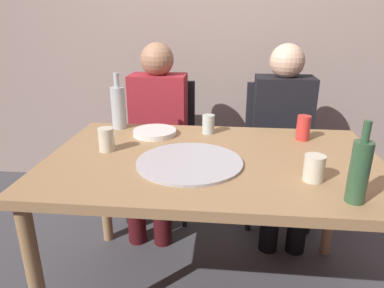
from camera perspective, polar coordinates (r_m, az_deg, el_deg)
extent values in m
cube|color=gray|center=(2.73, 5.06, 19.69)|extent=(6.00, 0.10, 2.60)
cube|color=#99754C|center=(1.53, 3.46, -2.85)|extent=(1.44, 0.90, 0.04)
cylinder|color=#99754C|center=(1.58, -24.09, -19.90)|extent=(0.06, 0.06, 0.70)
cylinder|color=#99754C|center=(2.17, -14.16, -7.08)|extent=(0.06, 0.06, 0.70)
cylinder|color=#99754C|center=(2.13, 21.97, -8.45)|extent=(0.06, 0.06, 0.70)
cylinder|color=#ADADB2|center=(1.45, -0.40, -2.99)|extent=(0.44, 0.44, 0.01)
cylinder|color=#2D5133|center=(1.25, 25.60, -4.21)|extent=(0.06, 0.06, 0.21)
cylinder|color=#2D5133|center=(1.20, 26.60, 1.86)|extent=(0.02, 0.02, 0.07)
cylinder|color=#B2BCC1|center=(1.93, -11.91, 5.79)|extent=(0.08, 0.08, 0.22)
cylinder|color=#B2BCC1|center=(1.90, -12.24, 10.16)|extent=(0.03, 0.03, 0.08)
cylinder|color=beige|center=(1.62, -13.79, 0.73)|extent=(0.07, 0.07, 0.11)
cylinder|color=beige|center=(1.37, 19.29, -3.73)|extent=(0.08, 0.08, 0.10)
cylinder|color=#B7C6BC|center=(1.82, 2.69, 3.26)|extent=(0.06, 0.06, 0.10)
cylinder|color=red|center=(1.80, 17.70, 2.53)|extent=(0.07, 0.07, 0.12)
cylinder|color=white|center=(1.81, -6.10, 1.92)|extent=(0.22, 0.22, 0.03)
cube|color=black|center=(2.39, -5.29, -1.28)|extent=(0.44, 0.44, 0.05)
cube|color=black|center=(2.51, -4.60, 5.19)|extent=(0.44, 0.04, 0.45)
cylinder|color=black|center=(2.29, -1.28, -8.74)|extent=(0.04, 0.04, 0.42)
cylinder|color=black|center=(2.37, -10.55, -8.14)|extent=(0.04, 0.04, 0.42)
cylinder|color=black|center=(2.63, -0.27, -4.74)|extent=(0.04, 0.04, 0.42)
cylinder|color=black|center=(2.69, -8.36, -4.34)|extent=(0.04, 0.04, 0.42)
cube|color=black|center=(2.37, 14.00, -1.97)|extent=(0.44, 0.44, 0.05)
cube|color=black|center=(2.49, 13.85, 4.57)|extent=(0.44, 0.04, 0.45)
cylinder|color=black|center=(2.34, 18.76, -9.25)|extent=(0.04, 0.04, 0.42)
cylinder|color=black|center=(2.28, 9.33, -9.14)|extent=(0.04, 0.04, 0.42)
cylinder|color=black|center=(2.67, 17.09, -5.27)|extent=(0.04, 0.04, 0.42)
cylinder|color=black|center=(2.62, 8.91, -5.08)|extent=(0.04, 0.04, 0.42)
cube|color=maroon|center=(2.33, -5.41, 4.87)|extent=(0.36, 0.22, 0.52)
sphere|color=#A87A5B|center=(2.26, -5.71, 13.57)|extent=(0.21, 0.21, 0.21)
cylinder|color=#3F0E12|center=(2.21, -4.13, -3.06)|extent=(0.12, 0.40, 0.12)
cylinder|color=#3F0E12|center=(2.24, -8.17, -2.88)|extent=(0.12, 0.40, 0.12)
cylinder|color=#3F0E12|center=(2.14, -4.90, -10.73)|extent=(0.11, 0.11, 0.45)
cylinder|color=#3F0E12|center=(2.17, -9.12, -10.41)|extent=(0.11, 0.11, 0.45)
cube|color=black|center=(2.31, 14.48, 4.20)|extent=(0.36, 0.22, 0.52)
sphere|color=beige|center=(2.24, 15.28, 12.93)|extent=(0.21, 0.21, 0.21)
cylinder|color=black|center=(2.22, 16.63, -3.77)|extent=(0.12, 0.40, 0.12)
cylinder|color=black|center=(2.20, 12.53, -3.67)|extent=(0.12, 0.40, 0.12)
cylinder|color=black|center=(2.15, 16.95, -11.42)|extent=(0.11, 0.11, 0.45)
cylinder|color=black|center=(2.13, 12.63, -11.41)|extent=(0.11, 0.11, 0.45)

